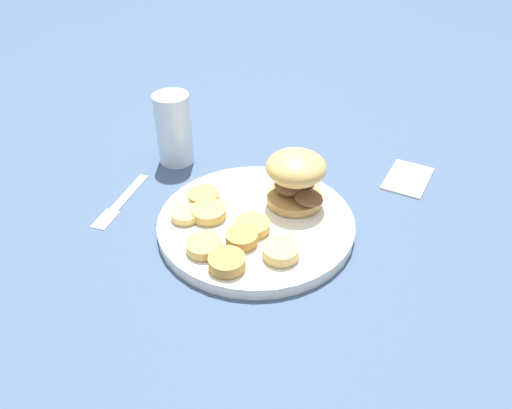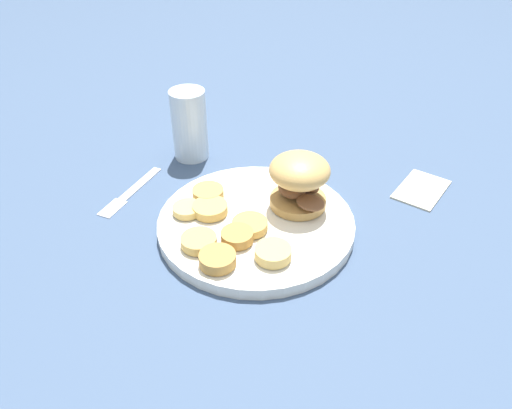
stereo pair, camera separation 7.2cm
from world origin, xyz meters
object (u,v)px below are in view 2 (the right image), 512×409
fork (131,191)px  drinking_glass (189,125)px  dinner_plate (256,223)px  sandwich (300,180)px

fork → drinking_glass: size_ratio=1.21×
dinner_plate → drinking_glass: 0.25m
drinking_glass → sandwich: bearing=-114.3°
dinner_plate → sandwich: 0.09m
dinner_plate → fork: dinner_plate is taller
sandwich → dinner_plate: bearing=138.3°
sandwich → fork: bearing=97.5°
sandwich → drinking_glass: drinking_glass is taller
drinking_glass → fork: bearing=162.7°
sandwich → drinking_glass: bearing=65.7°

